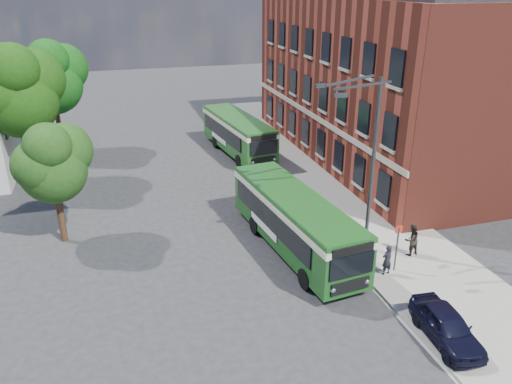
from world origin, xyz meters
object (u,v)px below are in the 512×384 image
object	(u,v)px
bus_front	(295,218)
parked_car	(446,326)
bus_rear	(238,132)
street_lamp	(366,166)

from	to	relation	value
bus_front	parked_car	size ratio (longest dim) A/B	2.87
parked_car	bus_front	bearing A→B (deg)	114.34
bus_rear	parked_car	size ratio (longest dim) A/B	2.72
bus_rear	parked_car	xyz separation A→B (m)	(1.80, -24.56, -1.04)
street_lamp	parked_car	world-z (taller)	street_lamp
street_lamp	bus_rear	bearing A→B (deg)	96.04
bus_rear	parked_car	bearing A→B (deg)	-85.81
parked_car	bus_rear	bearing A→B (deg)	99.08
parked_car	street_lamp	bearing A→B (deg)	94.60
bus_front	bus_rear	distance (m)	16.07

